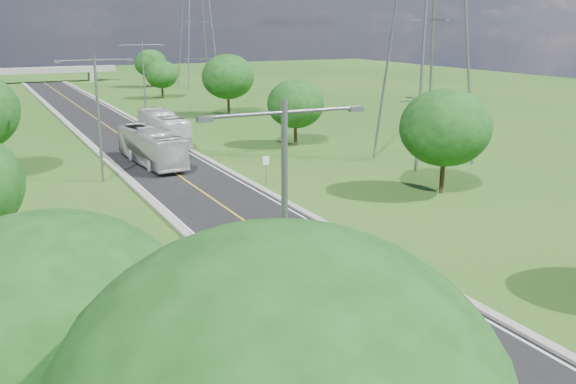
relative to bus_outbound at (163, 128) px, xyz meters
name	(u,v)px	position (x,y,z in m)	size (l,w,h in m)	color
ground	(133,145)	(-2.97, 0.97, -1.73)	(260.00, 260.00, 0.00)	#234B15
road	(121,136)	(-2.97, 6.97, -1.70)	(8.00, 150.00, 0.06)	black
curb_left	(82,138)	(-7.22, 6.97, -1.62)	(0.50, 150.00, 0.22)	gray
curb_right	(158,132)	(1.28, 6.97, -1.62)	(0.50, 150.00, 0.22)	gray
speed_limit_sign	(266,166)	(2.23, -21.04, -0.12)	(0.55, 0.09, 2.40)	slate
overpass	(43,71)	(-2.97, 80.97, 0.69)	(30.00, 3.00, 3.20)	gray
streetlight_near_left	(285,221)	(-8.97, -47.03, 4.22)	(5.90, 0.25, 10.00)	slate
streetlight_mid_left	(98,108)	(-8.97, -14.03, 4.22)	(5.90, 0.25, 10.00)	slate
streetlight_far_right	(144,73)	(3.03, 18.97, 4.22)	(5.90, 0.25, 10.00)	slate
power_tower_near	(430,3)	(19.03, -19.03, 12.28)	(9.00, 6.40, 28.00)	slate
power_tower_far	(196,14)	(23.03, 55.97, 12.28)	(9.00, 6.40, 28.00)	slate
tree_la	(51,341)	(-16.97, -51.03, 3.54)	(7.14, 7.14, 8.30)	black
tree_rb	(445,128)	(13.03, -29.03, 3.23)	(6.72, 6.72, 7.82)	black
tree_rc	(296,104)	(12.03, -7.03, 2.61)	(5.88, 5.88, 6.84)	black
tree_rd	(228,77)	(14.03, 16.97, 3.54)	(7.14, 7.14, 8.30)	black
tree_re	(162,74)	(11.53, 40.97, 2.30)	(5.46, 5.46, 6.35)	black
tree_rf	(151,63)	(15.03, 60.97, 2.92)	(6.30, 6.30, 7.33)	black
bus_outbound	(163,128)	(0.00, 0.00, 0.00)	(2.80, 11.96, 3.33)	white
bus_inbound	(151,146)	(-3.77, -9.45, -0.06)	(2.70, 11.54, 3.21)	beige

